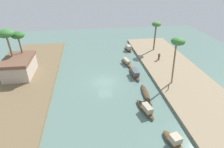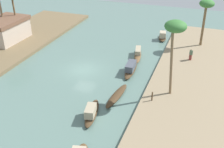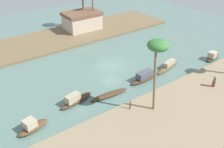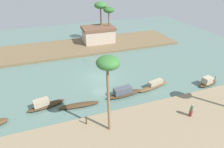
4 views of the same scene
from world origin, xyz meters
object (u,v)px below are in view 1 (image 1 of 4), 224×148
at_px(sampan_upstream_small, 146,109).
at_px(mooring_post, 168,87).
at_px(sampan_downstream_large, 135,73).
at_px(sampan_with_tall_canopy, 173,140).
at_px(palm_tree_right_tall, 6,35).
at_px(sampan_midstream, 128,48).
at_px(sampan_foreground, 145,93).
at_px(riverside_building, 19,66).
at_px(person_on_near_bank, 159,57).
at_px(palm_tree_right_short, 18,37).
at_px(palm_tree_left_far, 156,26).
at_px(palm_tree_left_near, 178,44).
at_px(sampan_with_red_awning, 127,63).

relative_size(sampan_upstream_small, mooring_post, 4.70).
relative_size(sampan_downstream_large, sampan_with_tall_canopy, 1.47).
bearing_deg(palm_tree_right_tall, sampan_midstream, -69.76).
xyz_separation_m(sampan_upstream_small, sampan_with_tall_canopy, (-5.61, -1.46, 0.02)).
height_order(sampan_foreground, sampan_with_tall_canopy, sampan_with_tall_canopy).
bearing_deg(mooring_post, sampan_with_tall_canopy, 160.00).
relative_size(sampan_foreground, sampan_with_tall_canopy, 1.47).
height_order(mooring_post, riverside_building, riverside_building).
distance_m(sampan_foreground, person_on_near_bank, 12.91).
xyz_separation_m(sampan_foreground, palm_tree_right_short, (11.09, 20.75, 6.65)).
bearing_deg(sampan_downstream_large, sampan_midstream, -11.23).
height_order(palm_tree_right_short, riverside_building, palm_tree_right_short).
xyz_separation_m(sampan_foreground, sampan_downstream_large, (5.99, 0.24, 0.29)).
xyz_separation_m(person_on_near_bank, palm_tree_left_far, (5.73, -0.87, 5.05)).
bearing_deg(mooring_post, riverside_building, 70.76).
height_order(palm_tree_left_near, riverside_building, palm_tree_left_near).
height_order(sampan_upstream_small, palm_tree_left_near, palm_tree_left_near).
bearing_deg(sampan_with_tall_canopy, sampan_midstream, -15.59).
bearing_deg(riverside_building, palm_tree_right_short, -4.67).
bearing_deg(sampan_with_tall_canopy, person_on_near_bank, -29.87).
height_order(sampan_upstream_small, palm_tree_left_far, palm_tree_left_far).
height_order(sampan_foreground, palm_tree_right_short, palm_tree_right_short).
height_order(sampan_foreground, palm_tree_left_near, palm_tree_left_near).
height_order(palm_tree_left_near, palm_tree_left_far, palm_tree_left_near).
bearing_deg(palm_tree_right_short, riverside_building, 174.46).
bearing_deg(mooring_post, palm_tree_left_near, -32.51).
relative_size(sampan_downstream_large, palm_tree_right_tall, 0.62).
bearing_deg(sampan_with_red_awning, palm_tree_left_near, -159.67).
relative_size(sampan_upstream_small, palm_tree_left_near, 0.58).
distance_m(sampan_midstream, palm_tree_left_near, 18.06).
height_order(sampan_upstream_small, sampan_midstream, sampan_midstream).
xyz_separation_m(sampan_with_tall_canopy, palm_tree_left_near, (11.60, -4.78, 6.96)).
bearing_deg(palm_tree_right_short, sampan_with_tall_canopy, -134.42).
bearing_deg(sampan_foreground, sampan_with_tall_canopy, -173.82).
bearing_deg(palm_tree_left_far, sampan_with_red_awning, 127.79).
height_order(mooring_post, palm_tree_right_short, palm_tree_right_short).
bearing_deg(palm_tree_right_short, palm_tree_right_tall, 136.00).
distance_m(sampan_with_red_awning, mooring_post, 11.58).
xyz_separation_m(sampan_foreground, person_on_near_bank, (11.17, -6.40, 0.89)).
bearing_deg(sampan_foreground, sampan_downstream_large, 6.89).
relative_size(mooring_post, riverside_building, 0.14).
xyz_separation_m(palm_tree_left_near, palm_tree_right_tall, (7.61, 27.11, 0.22)).
relative_size(sampan_with_tall_canopy, person_on_near_bank, 2.25).
bearing_deg(palm_tree_right_short, sampan_midstream, -71.81).
xyz_separation_m(person_on_near_bank, palm_tree_right_short, (-0.09, 27.15, 5.76)).
relative_size(palm_tree_right_tall, riverside_building, 1.20).
relative_size(sampan_with_red_awning, palm_tree_right_tall, 0.63).
bearing_deg(palm_tree_right_short, palm_tree_left_far, -78.27).
bearing_deg(palm_tree_left_near, sampan_upstream_small, 133.83).
bearing_deg(palm_tree_right_short, sampan_with_red_awning, -90.88).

